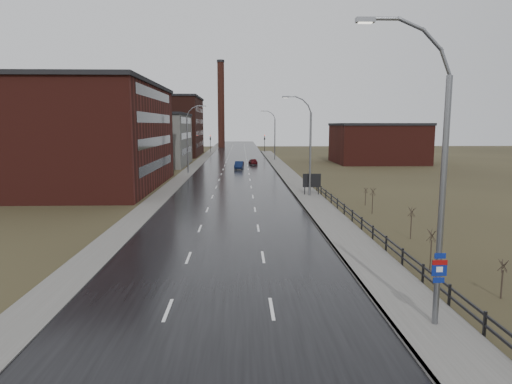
{
  "coord_description": "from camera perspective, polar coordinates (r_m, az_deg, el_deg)",
  "views": [
    {
      "loc": [
        0.96,
        -15.27,
        8.17
      ],
      "look_at": [
        2.12,
        19.66,
        3.0
      ],
      "focal_mm": 32.0,
      "sensor_mm": 36.0,
      "label": 1
    }
  ],
  "objects": [
    {
      "name": "traffic_light_right",
      "position": [
        135.5,
        1.08,
        6.9
      ],
      "size": [
        0.58,
        2.73,
        5.3
      ],
      "color": "black",
      "rests_on": "ground"
    },
    {
      "name": "shrub_b",
      "position": [
        24.76,
        28.42,
        -9.46
      ],
      "size": [
        0.45,
        0.48,
        1.89
      ],
      "color": "#382D23",
      "rests_on": "ground"
    },
    {
      "name": "warehouse_far",
      "position": [
        125.58,
        -13.03,
        8.01
      ],
      "size": [
        26.52,
        24.48,
        15.5
      ],
      "color": "#331611",
      "rests_on": "ground"
    },
    {
      "name": "sidewalk_right",
      "position": [
        51.48,
        6.65,
        -0.67
      ],
      "size": [
        3.2,
        180.0,
        0.18
      ],
      "primitive_type": "cube",
      "color": "#595651",
      "rests_on": "ground"
    },
    {
      "name": "shrub_f",
      "position": [
        47.82,
        13.54,
        -0.49
      ],
      "size": [
        0.44,
        0.46,
        1.82
      ],
      "color": "#382D23",
      "rests_on": "ground"
    },
    {
      "name": "sidewalk_left",
      "position": [
        76.26,
        -8.8,
        2.21
      ],
      "size": [
        2.4,
        260.0,
        0.12
      ],
      "primitive_type": "cube",
      "color": "#595651",
      "rests_on": "ground"
    },
    {
      "name": "ground",
      "position": [
        17.34,
        -5.15,
        -19.72
      ],
      "size": [
        320.0,
        320.0,
        0.0
      ],
      "primitive_type": "plane",
      "color": "#2D2819",
      "rests_on": "ground"
    },
    {
      "name": "streetlight_main",
      "position": [
        18.95,
        21.48,
        1.43
      ],
      "size": [
        3.91,
        0.29,
        12.11
      ],
      "color": "slate",
      "rests_on": "ground"
    },
    {
      "name": "shrub_d",
      "position": [
        34.63,
        18.83,
        -3.6
      ],
      "size": [
        0.55,
        0.58,
        2.32
      ],
      "color": "#382D23",
      "rests_on": "ground"
    },
    {
      "name": "smokestack",
      "position": [
        165.58,
        -4.39,
        10.92
      ],
      "size": [
        2.7,
        2.7,
        30.7
      ],
      "color": "#331611",
      "rests_on": "ground"
    },
    {
      "name": "guardrail",
      "position": [
        35.64,
        13.36,
        -3.89
      ],
      "size": [
        0.1,
        53.05,
        1.1
      ],
      "color": "black",
      "rests_on": "ground"
    },
    {
      "name": "billboard",
      "position": [
        52.78,
        6.98,
        1.36
      ],
      "size": [
        2.08,
        0.17,
        2.61
      ],
      "color": "black",
      "rests_on": "ground"
    },
    {
      "name": "streetlight_right_far",
      "position": [
        105.56,
        2.21,
        7.14
      ],
      "size": [
        3.36,
        0.28,
        11.35
      ],
      "color": "slate",
      "rests_on": "ground"
    },
    {
      "name": "shrub_c",
      "position": [
        27.67,
        21.04,
        -6.63
      ],
      "size": [
        0.56,
        0.59,
        2.36
      ],
      "color": "#382D23",
      "rests_on": "ground"
    },
    {
      "name": "streetlight_right_mid",
      "position": [
        51.87,
        6.49,
        5.78
      ],
      "size": [
        3.36,
        0.28,
        11.35
      ],
      "color": "slate",
      "rests_on": "ground"
    },
    {
      "name": "car_near",
      "position": [
        84.5,
        -2.12,
        3.34
      ],
      "size": [
        1.85,
        4.41,
        1.42
      ],
      "primitive_type": "imported",
      "rotation": [
        0.0,
        0.0,
        -0.08
      ],
      "color": "#0A1536",
      "rests_on": "ground"
    },
    {
      "name": "shrub_e",
      "position": [
        43.47,
        14.37,
        -0.96
      ],
      "size": [
        0.57,
        0.6,
        2.42
      ],
      "color": "#382D23",
      "rests_on": "ground"
    },
    {
      "name": "building_right",
      "position": [
        101.67,
        14.95,
        5.93
      ],
      "size": [
        18.36,
        16.32,
        8.5
      ],
      "color": "#471914",
      "rests_on": "ground"
    },
    {
      "name": "streetlight_left",
      "position": [
        77.79,
        -8.35,
        6.61
      ],
      "size": [
        3.36,
        0.28,
        11.35
      ],
      "color": "slate",
      "rests_on": "ground"
    },
    {
      "name": "traffic_light_left",
      "position": [
        135.61,
        -5.73,
        6.86
      ],
      "size": [
        0.58,
        2.73,
        5.3
      ],
      "color": "black",
      "rests_on": "ground"
    },
    {
      "name": "warehouse_mid",
      "position": [
        95.22,
        -13.47,
        6.43
      ],
      "size": [
        16.32,
        20.4,
        10.5
      ],
      "color": "slate",
      "rests_on": "ground"
    },
    {
      "name": "curb_right",
      "position": [
        51.28,
        4.97,
        -0.68
      ],
      "size": [
        0.16,
        180.0,
        0.18
      ],
      "primitive_type": "cube",
      "color": "slate",
      "rests_on": "ground"
    },
    {
      "name": "warehouse_near",
      "position": [
        64.16,
        -22.06,
        6.54
      ],
      "size": [
        22.44,
        28.56,
        13.5
      ],
      "color": "#471914",
      "rests_on": "ground"
    },
    {
      "name": "road",
      "position": [
        75.71,
        -2.62,
        2.23
      ],
      "size": [
        14.0,
        300.0,
        0.06
      ],
      "primitive_type": "cube",
      "color": "black",
      "rests_on": "ground"
    },
    {
      "name": "car_far",
      "position": [
        93.69,
        -0.37,
        3.8
      ],
      "size": [
        1.99,
        3.92,
        1.28
      ],
      "primitive_type": "imported",
      "rotation": [
        0.0,
        0.0,
        3.27
      ],
      "color": "#410A0E",
      "rests_on": "ground"
    }
  ]
}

